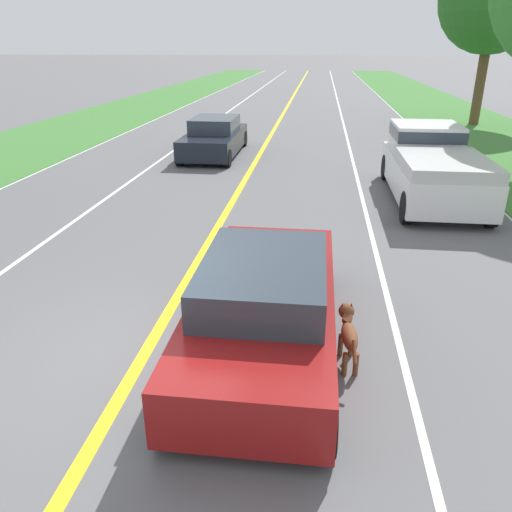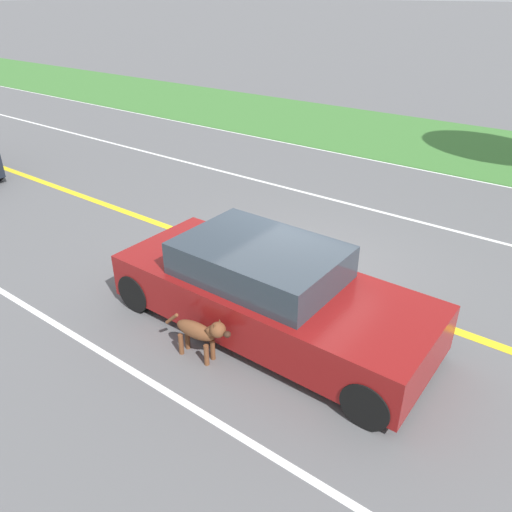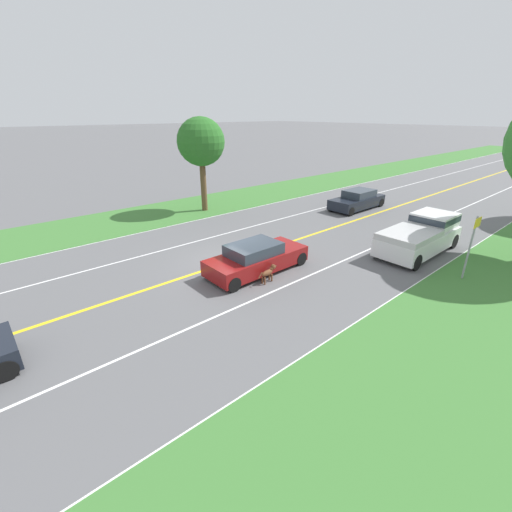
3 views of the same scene
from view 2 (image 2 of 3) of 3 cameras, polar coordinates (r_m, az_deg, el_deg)
name	(u,v)px [view 2 (image 2 of 3)]	position (r m, az deg, el deg)	size (l,w,h in m)	color
ground_plane	(299,274)	(8.97, 4.91, -2.10)	(400.00, 400.00, 0.00)	#5B5B5E
centre_divider_line	(299,274)	(8.96, 4.91, -2.08)	(0.18, 160.00, 0.01)	yellow
lane_edge_line_left	(435,172)	(14.90, 19.73, 9.03)	(0.14, 160.00, 0.01)	white
lane_dash_same_dir	(153,384)	(6.80, -11.65, -14.10)	(0.10, 160.00, 0.01)	white
lane_dash_oncoming	(381,212)	(11.79, 14.13, 4.90)	(0.10, 160.00, 0.01)	white
grass_verge_left	(467,147)	(17.68, 22.99, 11.38)	(6.00, 160.00, 0.03)	#3D7533
ego_car	(268,291)	(7.27, 1.42, -4.05)	(1.90, 4.77, 1.35)	maroon
dog	(201,332)	(6.82, -6.31, -8.63)	(0.28, 1.11, 0.73)	brown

